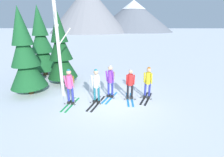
{
  "coord_description": "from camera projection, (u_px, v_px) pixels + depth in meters",
  "views": [
    {
      "loc": [
        0.35,
        -7.75,
        3.73
      ],
      "look_at": [
        0.07,
        0.3,
        1.05
      ],
      "focal_mm": 25.79,
      "sensor_mm": 36.0,
      "label": 1
    }
  ],
  "objects": [
    {
      "name": "ground_plane",
      "position": [
        111.0,
        99.0,
        8.54
      ],
      "size": [
        400.0,
        400.0,
        0.0
      ],
      "primitive_type": "plane",
      "color": "white"
    },
    {
      "name": "skier_in_pink",
      "position": [
        70.0,
        84.0,
        7.72
      ],
      "size": [
        0.6,
        1.6,
        1.79
      ],
      "color": "green",
      "rests_on": "ground"
    },
    {
      "name": "skier_in_white",
      "position": [
        96.0,
        85.0,
        7.82
      ],
      "size": [
        0.76,
        1.76,
        1.77
      ],
      "color": "black",
      "rests_on": "ground"
    },
    {
      "name": "skier_in_purple",
      "position": [
        110.0,
        79.0,
        8.46
      ],
      "size": [
        0.83,
        1.61,
        1.79
      ],
      "color": "#1E84D1",
      "rests_on": "ground"
    },
    {
      "name": "skier_in_red",
      "position": [
        130.0,
        82.0,
        8.3
      ],
      "size": [
        0.61,
        1.66,
        1.64
      ],
      "color": "#1E84D1",
      "rests_on": "ground"
    },
    {
      "name": "skier_in_yellow",
      "position": [
        148.0,
        81.0,
        8.36
      ],
      "size": [
        0.91,
        1.67,
        1.72
      ],
      "color": "black",
      "rests_on": "ground"
    },
    {
      "name": "pine_tree_near",
      "position": [
        61.0,
        52.0,
        10.2
      ],
      "size": [
        1.91,
        1.91,
        4.62
      ],
      "color": "#51381E",
      "rests_on": "ground"
    },
    {
      "name": "pine_tree_mid",
      "position": [
        42.0,
        45.0,
        11.89
      ],
      "size": [
        2.11,
        2.11,
        5.09
      ],
      "color": "#51381E",
      "rests_on": "ground"
    },
    {
      "name": "pine_tree_far",
      "position": [
        25.0,
        57.0,
        8.55
      ],
      "size": [
        1.93,
        1.93,
        4.66
      ],
      "color": "#51381E",
      "rests_on": "ground"
    },
    {
      "name": "birch_tree_tall",
      "position": [
        59.0,
        48.0,
        8.18
      ],
      "size": [
        0.73,
        0.77,
        5.17
      ],
      "color": "silver",
      "rests_on": "ground"
    },
    {
      "name": "mountain_ridge_distant",
      "position": [
        113.0,
        13.0,
        86.27
      ],
      "size": [
        65.48,
        56.0,
        21.99
      ],
      "color": "gray",
      "rests_on": "ground"
    }
  ]
}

